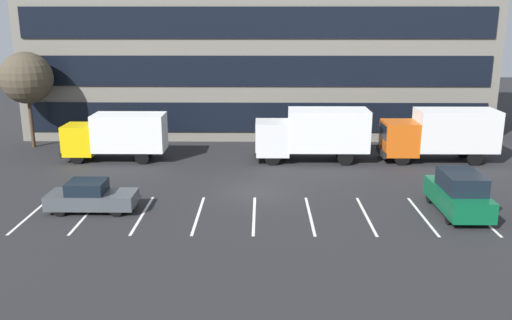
# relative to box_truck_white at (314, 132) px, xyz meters

# --- Properties ---
(ground_plane) EXTENTS (120.00, 120.00, 0.00)m
(ground_plane) POSITION_rel_box_truck_white_xyz_m (-3.90, -6.75, -2.02)
(ground_plane) COLOR #262628
(office_building) EXTENTS (37.29, 10.85, 18.00)m
(office_building) POSITION_rel_box_truck_white_xyz_m (-3.90, 11.20, 6.98)
(office_building) COLOR slate
(office_building) RESTS_ON ground_plane
(lot_markings) EXTENTS (22.54, 5.40, 0.01)m
(lot_markings) POSITION_rel_box_truck_white_xyz_m (-3.90, -10.49, -2.02)
(lot_markings) COLOR silver
(lot_markings) RESTS_ON ground_plane
(box_truck_white) EXTENTS (7.74, 2.56, 3.59)m
(box_truck_white) POSITION_rel_box_truck_white_xyz_m (0.00, 0.00, 0.00)
(box_truck_white) COLOR white
(box_truck_white) RESTS_ON ground_plane
(box_truck_yellow) EXTENTS (6.98, 2.31, 3.24)m
(box_truck_yellow) POSITION_rel_box_truck_white_xyz_m (-13.41, 0.06, -0.20)
(box_truck_yellow) COLOR yellow
(box_truck_yellow) RESTS_ON ground_plane
(box_truck_orange) EXTENTS (7.70, 2.55, 3.57)m
(box_truck_orange) POSITION_rel_box_truck_white_xyz_m (8.63, 0.07, -0.01)
(box_truck_orange) COLOR #D85914
(box_truck_orange) RESTS_ON ground_plane
(suv_forest) EXTENTS (2.03, 4.80, 2.17)m
(suv_forest) POSITION_rel_box_truck_white_xyz_m (6.36, -10.11, -0.97)
(suv_forest) COLOR #0C5933
(suv_forest) RESTS_ON ground_plane
(sedan_charcoal) EXTENTS (4.42, 1.85, 1.58)m
(sedan_charcoal) POSITION_rel_box_truck_white_xyz_m (-12.19, -9.94, -1.27)
(sedan_charcoal) COLOR #474C51
(sedan_charcoal) RESTS_ON ground_plane
(bare_tree) EXTENTS (3.81, 3.81, 7.14)m
(bare_tree) POSITION_rel_box_truck_white_xyz_m (-20.90, 3.95, 3.20)
(bare_tree) COLOR #473323
(bare_tree) RESTS_ON ground_plane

